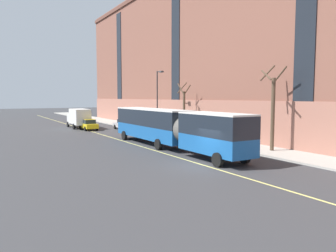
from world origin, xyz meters
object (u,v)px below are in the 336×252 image
Objects in this scene: taxi_cab at (89,125)px; street_tree_far_uptown at (184,109)px; parked_car_black_1 at (223,142)px; street_lamp at (158,96)px; street_tree_mid_block at (273,108)px; city_bus at (170,126)px; box_truck at (79,117)px; parked_car_silver_3 at (124,124)px; fire_hydrant at (211,140)px; parked_car_green_0 at (157,130)px.

taxi_cab is 15.43m from street_tree_far_uptown.
street_lamp reaches higher than parked_car_black_1.
street_tree_mid_block reaches higher than taxi_cab.
parked_car_black_1 and taxi_cab have the same top height.
city_bus is 24.40m from box_truck.
street_tree_mid_block is at bearing -82.35° from parked_car_silver_3.
street_lamp is at bearing 83.68° from parked_car_black_1.
box_truck is 25.07m from fire_hydrant.
city_bus is 4.26× the size of parked_car_silver_3.
parked_car_green_0 is 0.58× the size of street_lamp.
street_tree_far_uptown reaches higher than fire_hydrant.
fire_hydrant is at bearing 67.23° from parked_car_black_1.
city_bus is at bearing -177.28° from fire_hydrant.
city_bus reaches higher than parked_car_silver_3.
street_tree_mid_block is (8.10, -26.89, 3.02)m from taxi_cab.
street_tree_far_uptown is at bearing -64.99° from street_lamp.
box_truck reaches higher than taxi_cab.
parked_car_black_1 is 0.62× the size of box_truck.
street_lamp is (5.04, 11.62, 2.85)m from city_bus.
street_tree_mid_block is at bearing -84.54° from street_lamp.
street_tree_mid_block is at bearing -77.09° from parked_car_green_0.
parked_car_black_1 is 15.79m from street_lamp.
parked_car_silver_3 is at bearing 79.90° from city_bus.
city_bus is at bearing -85.58° from box_truck.
parked_car_silver_3 reaches higher than fire_hydrant.
street_lamp is (6.92, -12.71, 3.24)m from box_truck.
parked_car_silver_3 is 7.58m from box_truck.
taxi_cab is at bearing -81.64° from box_truck.
parked_car_black_1 is 1.01× the size of taxi_cab.
parked_car_green_0 is at bearing -90.21° from parked_car_silver_3.
street_tree_mid_block is (3.36, -2.44, 3.02)m from parked_car_black_1.
street_lamp is at bearing 115.01° from street_tree_far_uptown.
street_tree_mid_block is at bearing -73.98° from fire_hydrant.
street_lamp reaches higher than street_tree_mid_block.
parked_car_green_0 is 13.03m from taxi_cab.
box_truck is at bearing 105.85° from street_tree_mid_block.
parked_car_green_0 is 5.31m from street_lamp.
parked_car_silver_3 and taxi_cab have the same top height.
taxi_cab is at bearing 111.24° from parked_car_green_0.
fire_hydrant is (-0.10, -11.38, -4.44)m from street_lamp.
parked_car_green_0 is 0.72× the size of street_tree_far_uptown.
street_tree_mid_block is 0.93× the size of street_lamp.
parked_car_green_0 is 12.31m from parked_car_black_1.
box_truck is (-5.24, 27.85, 0.91)m from parked_car_black_1.
street_lamp is (6.42, -9.31, 4.16)m from taxi_cab.
taxi_cab is at bearing 124.58° from street_lamp.
street_tree_mid_block is at bearing -41.58° from city_bus.
parked_car_green_0 is at bearing 102.91° from street_tree_mid_block.
parked_car_silver_3 is 0.72× the size of street_tree_far_uptown.
street_tree_mid_block reaches higher than street_tree_far_uptown.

